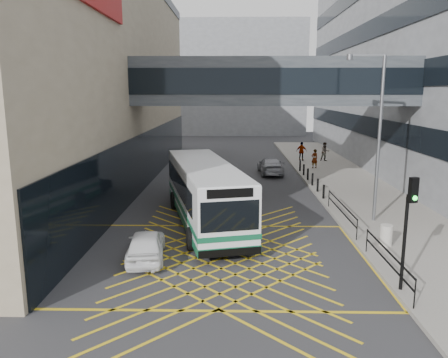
# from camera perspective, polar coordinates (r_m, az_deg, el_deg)

# --- Properties ---
(ground) EXTENTS (120.00, 120.00, 0.00)m
(ground) POSITION_cam_1_polar(r_m,az_deg,el_deg) (18.60, -0.26, -10.32)
(ground) COLOR #333335
(building_far) EXTENTS (28.00, 16.00, 18.00)m
(building_far) POSITION_cam_1_polar(r_m,az_deg,el_deg) (77.36, -0.64, 12.87)
(building_far) COLOR gray
(building_far) RESTS_ON ground
(skybridge) EXTENTS (20.00, 4.10, 3.00)m
(skybridge) POSITION_cam_1_polar(r_m,az_deg,el_deg) (29.41, 6.33, 12.48)
(skybridge) COLOR #3D4247
(skybridge) RESTS_ON ground
(pavement) EXTENTS (6.00, 54.00, 0.16)m
(pavement) POSITION_cam_1_polar(r_m,az_deg,el_deg) (34.08, 15.71, -0.60)
(pavement) COLOR gray
(pavement) RESTS_ON ground
(box_junction) EXTENTS (12.00, 9.00, 0.01)m
(box_junction) POSITION_cam_1_polar(r_m,az_deg,el_deg) (18.60, -0.26, -10.31)
(box_junction) COLOR gold
(box_junction) RESTS_ON ground
(bus) EXTENTS (5.29, 11.81, 3.23)m
(bus) POSITION_cam_1_polar(r_m,az_deg,el_deg) (22.92, -2.56, -1.63)
(bus) COLOR silver
(bus) RESTS_ON ground
(car_white) EXTENTS (2.13, 4.23, 1.29)m
(car_white) POSITION_cam_1_polar(r_m,az_deg,el_deg) (18.56, -10.14, -8.42)
(car_white) COLOR white
(car_white) RESTS_ON ground
(car_dark) EXTENTS (2.70, 4.42, 1.29)m
(car_dark) POSITION_cam_1_polar(r_m,az_deg,el_deg) (29.38, -4.56, -0.94)
(car_dark) COLOR black
(car_dark) RESTS_ON ground
(car_silver) EXTENTS (2.16, 4.78, 1.47)m
(car_silver) POSITION_cam_1_polar(r_m,az_deg,el_deg) (37.31, 6.08, 1.78)
(car_silver) COLOR gray
(car_silver) RESTS_ON ground
(traffic_light) EXTENTS (0.32, 0.48, 3.98)m
(traffic_light) POSITION_cam_1_polar(r_m,az_deg,el_deg) (15.76, 22.98, -4.69)
(traffic_light) COLOR black
(traffic_light) RESTS_ON pavement
(street_lamp) EXTENTS (1.94, 0.40, 8.54)m
(street_lamp) POSITION_cam_1_polar(r_m,az_deg,el_deg) (23.72, 19.23, 6.26)
(street_lamp) COLOR slate
(street_lamp) RESTS_ON pavement
(litter_bin) EXTENTS (0.55, 0.55, 0.95)m
(litter_bin) POSITION_cam_1_polar(r_m,az_deg,el_deg) (20.71, 20.41, -6.91)
(litter_bin) COLOR #ADA89E
(litter_bin) RESTS_ON pavement
(kerb_railings) EXTENTS (0.05, 12.54, 1.00)m
(kerb_railings) POSITION_cam_1_polar(r_m,az_deg,el_deg) (20.78, 17.18, -5.93)
(kerb_railings) COLOR black
(kerb_railings) RESTS_ON pavement
(bollards) EXTENTS (0.14, 10.14, 0.90)m
(bollards) POSITION_cam_1_polar(r_m,az_deg,el_deg) (33.39, 11.18, 0.30)
(bollards) COLOR black
(bollards) RESTS_ON pavement
(pedestrian_a) EXTENTS (0.80, 0.69, 1.70)m
(pedestrian_a) POSITION_cam_1_polar(r_m,az_deg,el_deg) (39.85, 11.74, 2.61)
(pedestrian_a) COLOR gray
(pedestrian_a) RESTS_ON pavement
(pedestrian_b) EXTENTS (0.96, 0.63, 1.83)m
(pedestrian_b) POSITION_cam_1_polar(r_m,az_deg,el_deg) (44.24, 13.05, 3.49)
(pedestrian_b) COLOR gray
(pedestrian_b) RESTS_ON pavement
(pedestrian_c) EXTENTS (1.21, 0.91, 1.85)m
(pedestrian_c) POSITION_cam_1_polar(r_m,az_deg,el_deg) (43.95, 10.11, 3.57)
(pedestrian_c) COLOR gray
(pedestrian_c) RESTS_ON pavement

